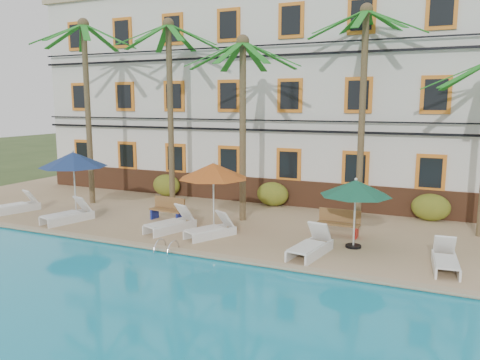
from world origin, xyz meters
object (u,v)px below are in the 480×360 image
at_px(lounger_a, 17,205).
at_px(umbrella_green, 356,188).
at_px(lounger_b, 68,214).
at_px(palm_a, 87,87).
at_px(umbrella_blue, 73,160).
at_px(lounger_d, 211,229).
at_px(palm_b, 170,88).
at_px(palm_c, 243,102).
at_px(bench_right, 339,222).
at_px(palm_d, 363,84).
at_px(bench_left, 168,209).
at_px(lounger_c, 171,223).
at_px(pool_ladder, 167,251).
at_px(lounger_f, 445,260).
at_px(lounger_e, 311,245).
at_px(umbrella_red, 213,171).

bearing_deg(lounger_a, umbrella_green, 3.36).
bearing_deg(lounger_a, lounger_b, -7.19).
bearing_deg(palm_a, umbrella_blue, -63.67).
height_order(umbrella_green, lounger_d, umbrella_green).
height_order(umbrella_green, lounger_a, umbrella_green).
bearing_deg(palm_b, palm_c, -15.69).
relative_size(lounger_b, bench_right, 1.42).
height_order(palm_d, lounger_b, palm_d).
xyz_separation_m(umbrella_blue, bench_left, (3.96, 0.92, -1.89)).
bearing_deg(lounger_c, umbrella_blue, 175.14).
height_order(umbrella_blue, pool_ladder, umbrella_blue).
distance_m(palm_a, palm_c, 7.83).
bearing_deg(lounger_f, palm_d, 123.34).
bearing_deg(lounger_e, lounger_d, 172.19).
distance_m(lounger_a, bench_right, 13.72).
height_order(umbrella_red, bench_left, umbrella_red).
bearing_deg(bench_left, palm_d, 26.99).
relative_size(palm_a, lounger_c, 3.99).
bearing_deg(palm_c, lounger_b, -153.32).
xyz_separation_m(palm_c, palm_d, (4.20, 2.26, 0.70)).
xyz_separation_m(umbrella_red, bench_left, (-2.36, 0.57, -1.75)).
relative_size(umbrella_blue, umbrella_green, 1.19).
distance_m(palm_c, palm_d, 4.82).
distance_m(lounger_d, bench_left, 3.04).
relative_size(umbrella_green, lounger_b, 1.08).
bearing_deg(lounger_c, palm_c, 56.20).
bearing_deg(palm_c, lounger_a, -164.19).
relative_size(lounger_a, lounger_f, 1.07).
xyz_separation_m(bench_left, bench_right, (6.76, 0.64, 0.00)).
bearing_deg(palm_b, lounger_b, -117.10).
bearing_deg(palm_a, lounger_e, -15.90).
xyz_separation_m(palm_a, lounger_c, (6.06, -2.69, -5.09)).
distance_m(lounger_a, lounger_f, 17.10).
relative_size(lounger_d, pool_ladder, 2.62).
xyz_separation_m(palm_a, lounger_d, (7.77, -2.77, -5.11)).
bearing_deg(bench_left, lounger_c, -53.75).
bearing_deg(lounger_d, palm_b, 136.29).
bearing_deg(lounger_c, umbrella_red, 28.96).
distance_m(palm_c, lounger_a, 10.86).
distance_m(lounger_a, lounger_c, 7.79).
xyz_separation_m(umbrella_red, lounger_a, (-9.17, -0.86, -1.93)).
distance_m(palm_b, lounger_e, 10.21).
xyz_separation_m(palm_a, lounger_a, (-1.73, -2.78, -5.11)).
xyz_separation_m(umbrella_red, lounger_b, (-5.84, -1.28, -1.91)).
bearing_deg(umbrella_green, bench_left, 175.53).
bearing_deg(palm_d, lounger_f, -56.66).
bearing_deg(pool_ladder, bench_right, 40.95).
distance_m(palm_d, lounger_c, 9.24).
bearing_deg(umbrella_green, lounger_d, -170.26).
relative_size(lounger_c, lounger_d, 1.08).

